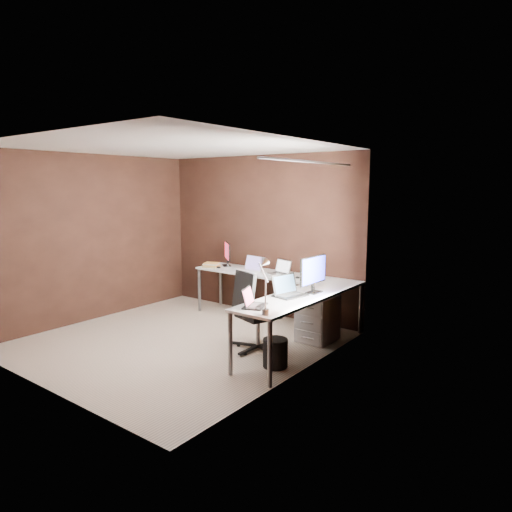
{
  "coord_description": "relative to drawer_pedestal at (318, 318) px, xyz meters",
  "views": [
    {
      "loc": [
        4.28,
        -3.99,
        2.02
      ],
      "look_at": [
        0.56,
        0.95,
        1.07
      ],
      "focal_mm": 32.0,
      "sensor_mm": 36.0,
      "label": 1
    }
  ],
  "objects": [
    {
      "name": "room",
      "position": [
        -1.09,
        -1.08,
        0.98
      ],
      "size": [
        3.6,
        3.6,
        2.5
      ],
      "color": "beige",
      "rests_on": "ground"
    },
    {
      "name": "desk",
      "position": [
        -0.59,
        -0.11,
        0.38
      ],
      "size": [
        2.65,
        2.25,
        0.73
      ],
      "color": "white",
      "rests_on": "ground"
    },
    {
      "name": "drawer_pedestal",
      "position": [
        0.0,
        0.0,
        0.0
      ],
      "size": [
        0.42,
        0.5,
        0.6
      ],
      "primitive_type": "cube",
      "color": "white",
      "rests_on": "ground"
    },
    {
      "name": "monitor_left",
      "position": [
        -1.94,
        0.45,
        0.65
      ],
      "size": [
        0.35,
        0.31,
        0.39
      ],
      "rotation": [
        0.0,
        0.0,
        -0.72
      ],
      "color": "black",
      "rests_on": "desk"
    },
    {
      "name": "monitor_right",
      "position": [
        0.13,
        -0.36,
        0.69
      ],
      "size": [
        0.14,
        0.55,
        0.45
      ],
      "rotation": [
        0.0,
        0.0,
        1.55
      ],
      "color": "black",
      "rests_on": "desk"
    },
    {
      "name": "laptop_white",
      "position": [
        -1.33,
        0.28,
        0.48
      ],
      "size": [
        0.38,
        0.29,
        0.23
      ],
      "rotation": [
        0.0,
        0.0,
        -0.13
      ],
      "color": "white",
      "rests_on": "desk"
    },
    {
      "name": "laptop_silver",
      "position": [
        -0.85,
        0.38,
        0.48
      ],
      "size": [
        0.36,
        0.3,
        0.21
      ],
      "rotation": [
        0.0,
        0.0,
        -0.26
      ],
      "color": "silver",
      "rests_on": "desk"
    },
    {
      "name": "laptop_black_big",
      "position": [
        -0.03,
        -0.68,
        0.48
      ],
      "size": [
        0.34,
        0.42,
        0.25
      ],
      "rotation": [
        0.0,
        0.0,
        1.36
      ],
      "color": "black",
      "rests_on": "desk"
    },
    {
      "name": "laptop_black_small",
      "position": [
        -0.07,
        -1.33,
        0.48
      ],
      "size": [
        0.31,
        0.36,
        0.21
      ],
      "rotation": [
        0.0,
        0.0,
        1.93
      ],
      "color": "black",
      "rests_on": "desk"
    },
    {
      "name": "book_stack",
      "position": [
        -2.06,
        0.19,
        0.47
      ],
      "size": [
        0.28,
        0.25,
        0.08
      ],
      "rotation": [
        0.0,
        0.0,
        0.27
      ],
      "color": "tan",
      "rests_on": "desk"
    },
    {
      "name": "mouse_left",
      "position": [
        -1.91,
        0.19,
        0.45
      ],
      "size": [
        0.1,
        0.07,
        0.03
      ],
      "primitive_type": "ellipsoid",
      "rotation": [
        0.0,
        0.0,
        0.23
      ],
      "color": "black",
      "rests_on": "desk"
    },
    {
      "name": "mouse_corner",
      "position": [
        -0.48,
        0.26,
        0.44
      ],
      "size": [
        0.08,
        0.05,
        0.03
      ],
      "primitive_type": "ellipsoid",
      "rotation": [
        0.0,
        0.0,
        -0.07
      ],
      "color": "black",
      "rests_on": "desk"
    },
    {
      "name": "desk_lamp",
      "position": [
        0.16,
        -1.44,
        0.79
      ],
      "size": [
        0.19,
        0.22,
        0.57
      ],
      "rotation": [
        0.0,
        0.0,
        0.34
      ],
      "color": "slate",
      "rests_on": "desk"
    },
    {
      "name": "office_chair",
      "position": [
        -0.44,
        -0.78,
        -0.01
      ],
      "size": [
        0.56,
        0.59,
        1.0
      ],
      "rotation": [
        0.0,
        0.0,
        -0.32
      ],
      "color": "black",
      "rests_on": "ground"
    },
    {
      "name": "wastebasket",
      "position": [
        0.07,
        -1.08,
        -0.14
      ],
      "size": [
        0.29,
        0.29,
        0.32
      ],
      "primitive_type": "cylinder",
      "rotation": [
        0.0,
        0.0,
        0.02
      ],
      "color": "black",
      "rests_on": "ground"
    }
  ]
}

